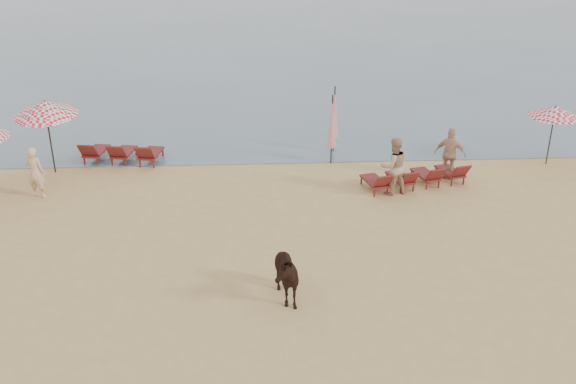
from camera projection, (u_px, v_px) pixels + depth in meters
name	position (u px, v px, depth m)	size (l,w,h in m)	color
ground	(300.00, 326.00, 14.59)	(120.00, 120.00, 0.00)	tan
lounger_cluster_left	(122.00, 152.00, 23.64)	(2.95, 2.03, 0.60)	maroon
lounger_cluster_right	(416.00, 176.00, 21.64)	(3.68, 2.26, 0.54)	maroon
umbrella_open_left_b	(45.00, 108.00, 22.02)	(2.15, 2.19, 2.74)	black
umbrella_open_right	(555.00, 112.00, 22.89)	(1.83, 1.83, 2.23)	black
umbrella_closed_left	(332.00, 122.00, 23.13)	(0.32, 0.32, 2.60)	black
umbrella_closed_right	(334.00, 112.00, 24.23)	(0.31, 0.31, 2.59)	black
cow	(281.00, 274.00, 15.32)	(0.75, 1.64, 1.39)	black
beachgoer_left	(35.00, 172.00, 20.71)	(0.62, 0.41, 1.71)	#D9AF88
beachgoer_right_a	(394.00, 166.00, 20.90)	(0.94, 0.73, 1.94)	tan
beachgoer_right_b	(450.00, 154.00, 22.08)	(1.08, 0.45, 1.83)	tan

